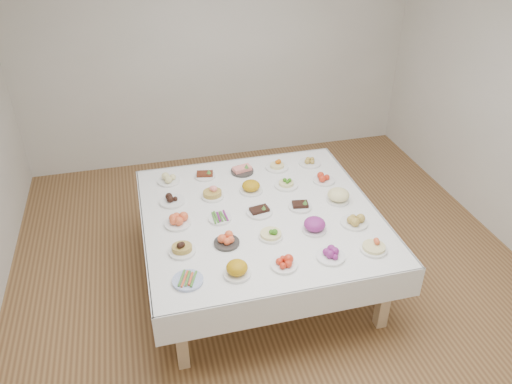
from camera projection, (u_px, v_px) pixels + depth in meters
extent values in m
plane|color=olive|center=(271.00, 270.00, 4.92)|extent=(5.00, 5.00, 0.00)
cube|color=silver|center=(218.00, 55.00, 6.22)|extent=(5.00, 0.02, 2.80)
cube|color=white|center=(260.00, 216.00, 4.45)|extent=(2.05, 2.05, 0.06)
cube|color=white|center=(236.00, 171.00, 5.35)|extent=(2.07, 0.01, 0.28)
cube|color=white|center=(296.00, 306.00, 3.67)|extent=(2.07, 0.02, 0.28)
cube|color=white|center=(365.00, 210.00, 4.73)|extent=(0.01, 2.07, 0.28)
cube|color=white|center=(145.00, 243.00, 4.30)|extent=(0.02, 2.07, 0.28)
cube|color=tan|center=(181.00, 334.00, 3.78)|extent=(0.09, 0.09, 0.69)
cube|color=tan|center=(385.00, 295.00, 4.14)|extent=(0.09, 0.09, 0.69)
cube|color=tan|center=(160.00, 212.00, 5.17)|extent=(0.09, 0.09, 0.69)
cube|color=tan|center=(314.00, 190.00, 5.53)|extent=(0.09, 0.09, 0.69)
cylinder|color=#4C66B2|center=(188.00, 281.00, 3.68)|extent=(0.23, 0.23, 0.02)
cylinder|color=white|center=(237.00, 274.00, 3.74)|extent=(0.21, 0.21, 0.02)
cylinder|color=white|center=(284.00, 266.00, 3.82)|extent=(0.20, 0.20, 0.02)
cylinder|color=white|center=(331.00, 257.00, 3.91)|extent=(0.23, 0.23, 0.02)
cylinder|color=white|center=(373.00, 250.00, 3.99)|extent=(0.22, 0.22, 0.02)
cylinder|color=white|center=(182.00, 251.00, 3.97)|extent=(0.21, 0.21, 0.02)
cylinder|color=#2D2B28|center=(227.00, 243.00, 4.06)|extent=(0.21, 0.21, 0.02)
cylinder|color=white|center=(271.00, 236.00, 4.13)|extent=(0.20, 0.20, 0.02)
cylinder|color=white|center=(314.00, 230.00, 4.21)|extent=(0.20, 0.20, 0.02)
cylinder|color=white|center=(354.00, 223.00, 4.29)|extent=(0.23, 0.23, 0.02)
cylinder|color=white|center=(178.00, 224.00, 4.29)|extent=(0.23, 0.23, 0.02)
cylinder|color=white|center=(220.00, 219.00, 4.35)|extent=(0.20, 0.20, 0.02)
cylinder|color=white|center=(259.00, 212.00, 4.43)|extent=(0.23, 0.23, 0.02)
cylinder|color=white|center=(300.00, 207.00, 4.50)|extent=(0.21, 0.21, 0.02)
cylinder|color=white|center=(338.00, 200.00, 4.59)|extent=(0.20, 0.20, 0.02)
cylinder|color=white|center=(172.00, 202.00, 4.58)|extent=(0.23, 0.23, 0.02)
cylinder|color=white|center=(213.00, 197.00, 4.65)|extent=(0.21, 0.21, 0.02)
cylinder|color=white|center=(251.00, 191.00, 4.74)|extent=(0.22, 0.22, 0.02)
cylinder|color=white|center=(286.00, 186.00, 4.81)|extent=(0.22, 0.22, 0.02)
cylinder|color=white|center=(324.00, 181.00, 4.89)|extent=(0.21, 0.21, 0.02)
cylinder|color=white|center=(169.00, 181.00, 4.88)|extent=(0.21, 0.21, 0.02)
cylinder|color=white|center=(205.00, 176.00, 4.96)|extent=(0.20, 0.20, 0.02)
cylinder|color=#2D2B28|center=(242.00, 172.00, 5.04)|extent=(0.23, 0.23, 0.02)
cylinder|color=white|center=(277.00, 168.00, 5.11)|extent=(0.23, 0.23, 0.02)
cylinder|color=white|center=(310.00, 164.00, 5.19)|extent=(0.22, 0.22, 0.02)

